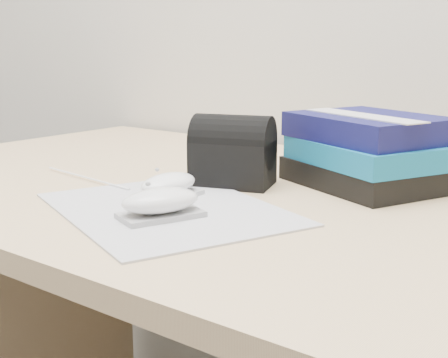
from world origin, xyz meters
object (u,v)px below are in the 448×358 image
Objects in this scene: desk at (315,330)px; pouch at (233,151)px; mouse_rear at (169,186)px; book_stack at (369,151)px; mouse_front at (161,203)px.

pouch reaches higher than desk.
desk is at bearing 51.61° from mouse_rear.
desk is 15.81× the size of mouse_rear.
mouse_rear is at bearing -96.86° from pouch.
pouch is (-0.17, -0.13, -0.00)m from book_stack.
book_stack is (0.13, 0.34, 0.03)m from mouse_front.
desk is at bearing -118.97° from book_stack.
book_stack is at bearing 54.15° from mouse_rear.
book_stack is at bearing 61.03° from desk.
pouch is at bearing -158.69° from desk.
mouse_rear is 0.14m from pouch.
book_stack reaches higher than mouse_front.
desk is 0.38m from mouse_front.
book_stack reaches higher than pouch.
mouse_front is 0.82× the size of pouch.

